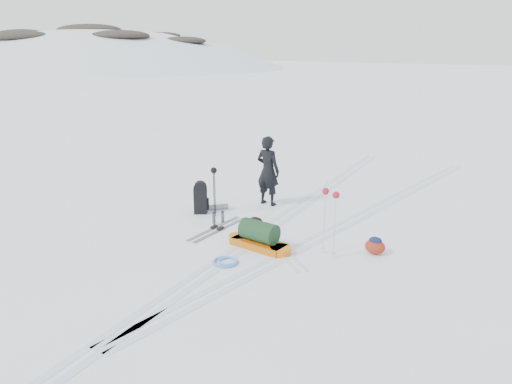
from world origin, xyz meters
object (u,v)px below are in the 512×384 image
at_px(pulk_sled, 259,238).
at_px(expedition_rucksack, 203,198).
at_px(skier, 268,171).
at_px(ski_poles_black, 214,176).

xyz_separation_m(pulk_sled, expedition_rucksack, (-2.34, 1.15, 0.15)).
relative_size(skier, ski_poles_black, 1.47).
bearing_deg(skier, expedition_rucksack, 58.70).
xyz_separation_m(skier, expedition_rucksack, (-1.01, -1.44, -0.53)).
bearing_deg(skier, ski_poles_black, 71.81).
height_order(skier, ski_poles_black, skier).
height_order(skier, expedition_rucksack, skier).
height_order(pulk_sled, expedition_rucksack, expedition_rucksack).
bearing_deg(pulk_sled, ski_poles_black, 155.88).
distance_m(skier, ski_poles_black, 1.62).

